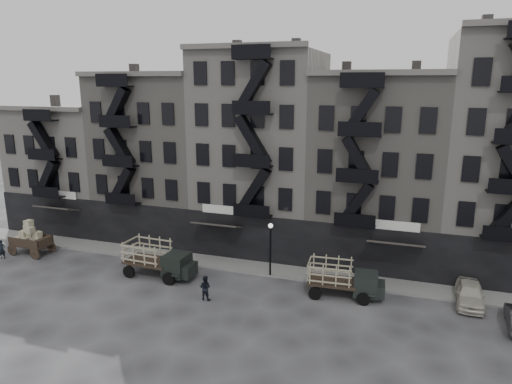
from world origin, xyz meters
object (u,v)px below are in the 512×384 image
(wagon, at_px, (29,235))
(stake_truck_east, at_px, (343,277))
(horse, at_px, (38,237))
(car_east, at_px, (470,294))
(pedestrian_west, at_px, (2,250))
(stake_truck_west, at_px, (158,257))
(pedestrian_mid, at_px, (205,288))

(wagon, xyz_separation_m, stake_truck_east, (26.84, 0.36, -0.23))
(horse, relative_size, car_east, 0.41)
(stake_truck_east, bearing_deg, wagon, 177.18)
(stake_truck_east, distance_m, pedestrian_west, 28.37)
(stake_truck_west, distance_m, pedestrian_west, 14.42)
(wagon, height_order, pedestrian_mid, wagon)
(horse, height_order, pedestrian_west, pedestrian_west)
(stake_truck_east, height_order, pedestrian_west, stake_truck_east)
(wagon, bearing_deg, pedestrian_west, -128.30)
(wagon, height_order, pedestrian_west, wagon)
(stake_truck_east, distance_m, car_east, 8.43)
(horse, xyz_separation_m, wagon, (0.99, -1.93, 0.96))
(pedestrian_mid, bearing_deg, car_east, -162.79)
(stake_truck_west, distance_m, car_east, 22.34)
(car_east, distance_m, pedestrian_west, 36.72)
(car_east, bearing_deg, horse, -177.33)
(wagon, bearing_deg, pedestrian_mid, -6.76)
(stake_truck_west, bearing_deg, pedestrian_west, -172.97)
(pedestrian_west, bearing_deg, pedestrian_mid, -29.65)
(stake_truck_west, xyz_separation_m, car_east, (22.18, 2.59, -0.86))
(car_east, height_order, pedestrian_mid, pedestrian_mid)
(wagon, xyz_separation_m, pedestrian_mid, (17.93, -3.08, -0.84))
(horse, xyz_separation_m, car_east, (36.07, 0.00, -0.01))
(wagon, relative_size, pedestrian_west, 2.25)
(horse, bearing_deg, car_east, -69.77)
(stake_truck_west, xyz_separation_m, pedestrian_mid, (5.02, -2.41, -0.73))
(horse, distance_m, car_east, 36.07)
(horse, bearing_deg, stake_truck_west, -80.34)
(car_east, bearing_deg, stake_truck_west, -170.66)
(wagon, distance_m, stake_truck_east, 26.84)
(wagon, relative_size, stake_truck_east, 0.69)
(wagon, bearing_deg, car_east, 6.13)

